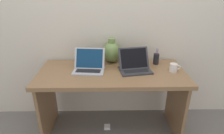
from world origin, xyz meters
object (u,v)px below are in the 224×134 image
at_px(pen_cup, 156,59).
at_px(power_brick, 107,127).
at_px(green_vase, 112,52).
at_px(laptop_left, 89,65).
at_px(laptop_right, 134,65).
at_px(coffee_mug, 174,68).

height_order(pen_cup, power_brick, pen_cup).
relative_size(green_vase, power_brick, 3.90).
bearing_deg(laptop_left, power_brick, -10.74).
distance_m(green_vase, pen_cup, 0.49).
relative_size(laptop_left, power_brick, 4.65).
distance_m(laptop_right, coffee_mug, 0.39).
bearing_deg(coffee_mug, green_vase, 156.41).
distance_m(green_vase, power_brick, 0.88).
bearing_deg(coffee_mug, pen_cup, 123.12).
distance_m(laptop_right, pen_cup, 0.30).
relative_size(coffee_mug, pen_cup, 0.62).
distance_m(coffee_mug, power_brick, 1.02).
relative_size(pen_cup, power_brick, 2.57).
bearing_deg(coffee_mug, power_brick, 178.29).
bearing_deg(green_vase, laptop_right, -43.66).
height_order(coffee_mug, pen_cup, pen_cup).
bearing_deg(coffee_mug, laptop_left, 176.41).
bearing_deg(coffee_mug, laptop_right, 172.59).
bearing_deg(green_vase, pen_cup, -8.05).
xyz_separation_m(coffee_mug, pen_cup, (-0.13, 0.20, 0.02)).
height_order(laptop_right, power_brick, laptop_right).
distance_m(laptop_left, coffee_mug, 0.85).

